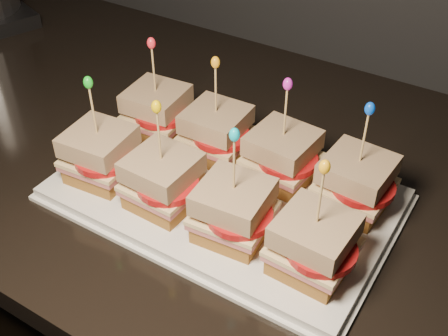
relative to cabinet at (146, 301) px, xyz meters
The scene contains 60 objects.
cabinet is the anchor object (origin of this frame).
granite_slab 0.48m from the cabinet, ahead, with size 2.40×0.72×0.04m, color black.
platter 0.57m from the cabinet, 19.07° to the right, with size 0.44×0.27×0.02m, color white.
platter_rim 0.57m from the cabinet, 19.07° to the right, with size 0.45×0.28×0.01m, color white.
sandwich_0_bread_bot 0.53m from the cabinet, 14.72° to the right, with size 0.08×0.08×0.02m, color brown.
sandwich_0_ham 0.55m from the cabinet, 14.72° to the right, with size 0.09×0.08×0.01m, color #C15B5F.
sandwich_0_cheese 0.56m from the cabinet, 14.72° to the right, with size 0.09×0.09×0.01m, color #F4D592.
sandwich_0_tomato 0.57m from the cabinet, 16.03° to the right, with size 0.08×0.08×0.01m, color #AC1314.
sandwich_0_bread_top 0.58m from the cabinet, 14.72° to the right, with size 0.08×0.08×0.03m, color #602F14.
sandwich_0_pick 0.62m from the cabinet, 14.72° to the right, with size 0.00×0.00×0.09m, color tan.
sandwich_0_frill 0.67m from the cabinet, 14.72° to the right, with size 0.01×0.01×0.02m, color red.
sandwich_1_bread_bot 0.56m from the cabinet, ahead, with size 0.08×0.08×0.02m, color brown.
sandwich_1_ham 0.58m from the cabinet, ahead, with size 0.09×0.08×0.01m, color #C15B5F.
sandwich_1_cheese 0.58m from the cabinet, ahead, with size 0.09×0.09×0.01m, color #F4D592.
sandwich_1_tomato 0.60m from the cabinet, ahead, with size 0.08×0.08×0.01m, color #AC1314.
sandwich_1_bread_top 0.61m from the cabinet, ahead, with size 0.08×0.08×0.03m, color #602F14.
sandwich_1_pick 0.65m from the cabinet, ahead, with size 0.00×0.00×0.09m, color tan.
sandwich_1_frill 0.69m from the cabinet, ahead, with size 0.01×0.01×0.02m, color orange.
sandwich_2_bread_bot 0.61m from the cabinet, ahead, with size 0.08×0.08×0.02m, color brown.
sandwich_2_ham 0.62m from the cabinet, ahead, with size 0.09×0.08×0.01m, color #C15B5F.
sandwich_2_cheese 0.63m from the cabinet, ahead, with size 0.09×0.09×0.01m, color #F4D592.
sandwich_2_tomato 0.64m from the cabinet, ahead, with size 0.08×0.08×0.01m, color #AC1314.
sandwich_2_bread_top 0.65m from the cabinet, ahead, with size 0.08×0.08×0.03m, color #602F14.
sandwich_2_pick 0.69m from the cabinet, ahead, with size 0.00×0.00×0.09m, color tan.
sandwich_2_frill 0.73m from the cabinet, ahead, with size 0.01×0.01×0.02m, color #CE20B7.
sandwich_3_bread_bot 0.67m from the cabinet, ahead, with size 0.08×0.08×0.02m, color brown.
sandwich_3_ham 0.68m from the cabinet, ahead, with size 0.09×0.08×0.01m, color #C15B5F.
sandwich_3_cheese 0.69m from the cabinet, ahead, with size 0.09×0.09×0.01m, color #F4D592.
sandwich_3_tomato 0.70m from the cabinet, ahead, with size 0.08×0.08×0.01m, color #AC1314.
sandwich_3_bread_top 0.71m from the cabinet, ahead, with size 0.08×0.08×0.03m, color #602F14.
sandwich_3_pick 0.74m from the cabinet, ahead, with size 0.00×0.00×0.09m, color tan.
sandwich_3_frill 0.78m from the cabinet, ahead, with size 0.01×0.01×0.02m, color blue.
sandwich_4_bread_bot 0.56m from the cabinet, 55.87° to the right, with size 0.08×0.08×0.02m, color brown.
sandwich_4_ham 0.57m from the cabinet, 55.87° to the right, with size 0.09×0.08×0.01m, color #C15B5F.
sandwich_4_cheese 0.58m from the cabinet, 55.87° to the right, with size 0.09×0.09×0.01m, color #F4D592.
sandwich_4_tomato 0.59m from the cabinet, 53.95° to the right, with size 0.08×0.08×0.01m, color #AC1314.
sandwich_4_bread_top 0.60m from the cabinet, 55.87° to the right, with size 0.08×0.08×0.03m, color #602F14.
sandwich_4_pick 0.64m from the cabinet, 55.87° to the right, with size 0.00×0.00×0.09m, color tan.
sandwich_4_frill 0.69m from the cabinet, 55.87° to the right, with size 0.01×0.01×0.02m, color #13B31E.
sandwich_5_bread_bot 0.58m from the cabinet, 36.29° to the right, with size 0.08×0.08×0.02m, color brown.
sandwich_5_ham 0.60m from the cabinet, 36.29° to the right, with size 0.09×0.08×0.01m, color #C15B5F.
sandwich_5_cheese 0.60m from the cabinet, 36.29° to the right, with size 0.09×0.09×0.01m, color #F4D592.
sandwich_5_tomato 0.62m from the cabinet, 35.81° to the right, with size 0.08×0.08×0.01m, color #AC1314.
sandwich_5_bread_top 0.63m from the cabinet, 36.29° to the right, with size 0.08×0.08×0.03m, color #602F14.
sandwich_5_pick 0.67m from the cabinet, 36.29° to the right, with size 0.00×0.00×0.09m, color tan.
sandwich_5_frill 0.71m from the cabinet, 36.29° to the right, with size 0.01×0.01×0.02m, color #E8BD02.
sandwich_6_bread_bot 0.63m from the cabinet, 26.05° to the right, with size 0.08×0.08×0.02m, color brown.
sandwich_6_ham 0.64m from the cabinet, 26.05° to the right, with size 0.09×0.08×0.01m, color #C15B5F.
sandwich_6_cheese 0.65m from the cabinet, 26.05° to the right, with size 0.09×0.09×0.01m, color #F4D592.
sandwich_6_tomato 0.66m from the cabinet, 26.07° to the right, with size 0.08×0.08×0.01m, color #AC1314.
sandwich_6_bread_top 0.67m from the cabinet, 26.05° to the right, with size 0.08×0.08×0.03m, color #602F14.
sandwich_6_pick 0.71m from the cabinet, 26.05° to the right, with size 0.00×0.00×0.09m, color tan.
sandwich_6_frill 0.75m from the cabinet, 26.05° to the right, with size 0.01×0.01×0.02m, color #0AB2CB.
sandwich_7_bread_bot 0.69m from the cabinet, 20.12° to the right, with size 0.08×0.08×0.02m, color brown.
sandwich_7_ham 0.70m from the cabinet, 20.12° to the right, with size 0.09×0.08×0.01m, color #C15B5F.
sandwich_7_cheese 0.70m from the cabinet, 20.12° to the right, with size 0.09×0.09×0.01m, color #F4D592.
sandwich_7_tomato 0.72m from the cabinet, 20.31° to the right, with size 0.08×0.08×0.01m, color #AC1314.
sandwich_7_bread_top 0.72m from the cabinet, 20.12° to the right, with size 0.08×0.08×0.03m, color #602F14.
sandwich_7_pick 0.76m from the cabinet, 20.12° to the right, with size 0.00×0.00×0.09m, color tan.
sandwich_7_frill 0.80m from the cabinet, 20.12° to the right, with size 0.01×0.01×0.02m, color #EEA314.
Camera 1 is at (0.99, 1.07, 1.46)m, focal length 45.00 mm.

